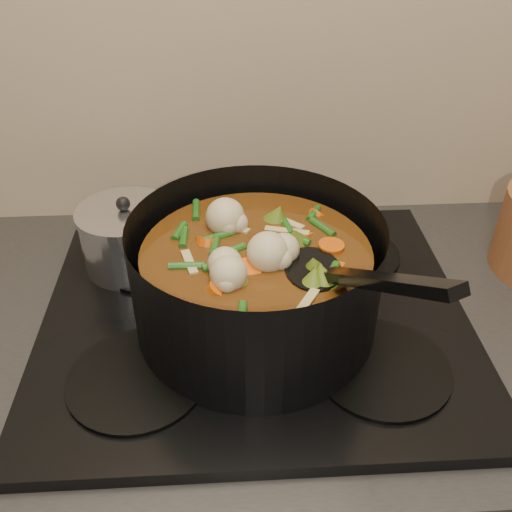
{
  "coord_description": "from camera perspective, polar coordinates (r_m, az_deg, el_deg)",
  "views": [
    {
      "loc": [
        -0.04,
        1.29,
        1.49
      ],
      "look_at": [
        -0.0,
        1.9,
        1.05
      ],
      "focal_mm": 40.0,
      "sensor_mm": 36.0,
      "label": 1
    }
  ],
  "objects": [
    {
      "name": "counter",
      "position": [
        1.22,
        -0.07,
        -22.42
      ],
      "size": [
        2.64,
        0.64,
        0.91
      ],
      "color": "brown",
      "rests_on": "ground"
    },
    {
      "name": "stockpot",
      "position": [
        0.78,
        0.05,
        -2.44
      ],
      "size": [
        0.4,
        0.45,
        0.25
      ],
      "rotation": [
        0.0,
        0.0,
        0.23
      ],
      "color": "black",
      "rests_on": "stovetop"
    },
    {
      "name": "stovetop",
      "position": [
        0.86,
        -0.09,
        -5.77
      ],
      "size": [
        0.62,
        0.54,
        0.03
      ],
      "color": "black",
      "rests_on": "counter"
    },
    {
      "name": "saucepan",
      "position": [
        0.93,
        -12.65,
        1.85
      ],
      "size": [
        0.15,
        0.15,
        0.13
      ],
      "rotation": [
        0.0,
        0.0,
        0.28
      ],
      "color": "silver",
      "rests_on": "stovetop"
    }
  ]
}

